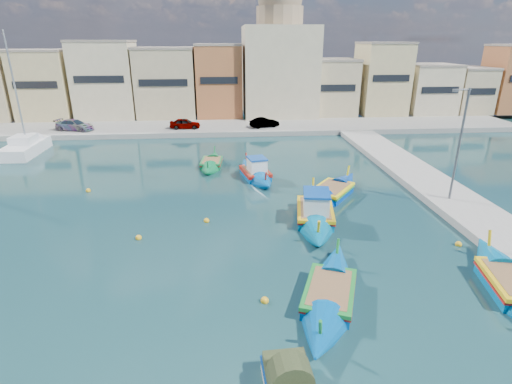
# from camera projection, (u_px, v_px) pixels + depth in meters

# --- Properties ---
(ground) EXTENTS (160.00, 160.00, 0.00)m
(ground) POSITION_uv_depth(u_px,v_px,m) (190.00, 260.00, 21.02)
(ground) COLOR #112D34
(ground) RESTS_ON ground
(north_quay) EXTENTS (80.00, 8.00, 0.60)m
(north_quay) POSITION_uv_depth(u_px,v_px,m) (208.00, 128.00, 50.69)
(north_quay) COLOR gray
(north_quay) RESTS_ON ground
(north_townhouses) EXTENTS (83.20, 7.87, 10.19)m
(north_townhouses) POSITION_uv_depth(u_px,v_px,m) (256.00, 84.00, 56.37)
(north_townhouses) COLOR tan
(north_townhouses) RESTS_ON ground
(church_block) EXTENTS (10.00, 10.00, 19.10)m
(church_block) POSITION_uv_depth(u_px,v_px,m) (279.00, 58.00, 55.99)
(church_block) COLOR beige
(church_block) RESTS_ON ground
(quay_street_lamp) EXTENTS (1.18, 0.16, 8.00)m
(quay_street_lamp) POSITION_uv_depth(u_px,v_px,m) (458.00, 145.00, 26.37)
(quay_street_lamp) COLOR #595B60
(quay_street_lamp) RESTS_ON ground
(parked_cars) EXTENTS (27.20, 2.91, 1.30)m
(parked_cars) POSITION_uv_depth(u_px,v_px,m) (153.00, 124.00, 48.47)
(parked_cars) COLOR #4C1919
(parked_cars) RESTS_ON north_quay
(luzzu_turquoise_cabin) EXTENTS (3.86, 10.21, 3.21)m
(luzzu_turquoise_cabin) POSITION_uv_depth(u_px,v_px,m) (315.00, 213.00, 25.64)
(luzzu_turquoise_cabin) COLOR #006B98
(luzzu_turquoise_cabin) RESTS_ON ground
(luzzu_blue_cabin) EXTENTS (3.51, 8.14, 2.80)m
(luzzu_blue_cabin) POSITION_uv_depth(u_px,v_px,m) (255.00, 174.00, 33.39)
(luzzu_blue_cabin) COLOR #005CAD
(luzzu_blue_cabin) RESTS_ON ground
(luzzu_cyan_mid) EXTENTS (7.10, 8.40, 2.65)m
(luzzu_cyan_mid) POSITION_uv_depth(u_px,v_px,m) (332.00, 193.00, 29.40)
(luzzu_cyan_mid) COLOR #0039A4
(luzzu_cyan_mid) RESTS_ON ground
(luzzu_green) EXTENTS (2.42, 6.97, 2.15)m
(luzzu_green) POSITION_uv_depth(u_px,v_px,m) (212.00, 164.00, 36.35)
(luzzu_green) COLOR #0B773F
(luzzu_green) RESTS_ON ground
(luzzu_blue_south) EXTENTS (5.07, 8.98, 2.55)m
(luzzu_blue_south) POSITION_uv_depth(u_px,v_px,m) (329.00, 296.00, 17.62)
(luzzu_blue_south) COLOR #0058A7
(luzzu_blue_south) RESTS_ON ground
(yacht_north) EXTENTS (2.87, 9.53, 12.66)m
(yacht_north) POSITION_uv_depth(u_px,v_px,m) (34.00, 144.00, 42.07)
(yacht_north) COLOR white
(yacht_north) RESTS_ON ground
(mooring_buoys) EXTENTS (23.78, 22.24, 0.36)m
(mooring_buoys) POSITION_uv_depth(u_px,v_px,m) (229.00, 215.00, 26.16)
(mooring_buoys) COLOR yellow
(mooring_buoys) RESTS_ON ground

